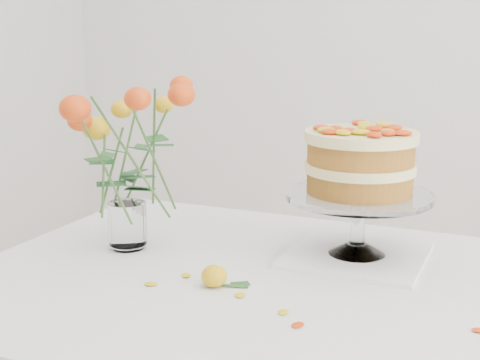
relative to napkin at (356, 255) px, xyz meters
The scene contains 11 objects.
table 0.22m from the napkin, 97.29° to the right, with size 1.43×0.93×0.76m.
napkin is the anchor object (origin of this frame).
cake_stand 0.19m from the napkin, ahead, with size 0.31×0.31×0.28m.
rose_vase 0.57m from the napkin, 163.54° to the right, with size 0.33×0.33×0.43m.
loose_rose_near 0.35m from the napkin, 127.25° to the right, with size 0.09×0.05×0.04m.
stray_petal_a 0.33m from the napkin, 115.91° to the right, with size 0.03×0.02×0.00m, color #DFBE0E.
stray_petal_b 0.34m from the napkin, 97.63° to the right, with size 0.03×0.02×0.00m, color #DFBE0E.
stray_petal_c 0.38m from the napkin, 90.83° to the right, with size 0.03×0.02×0.00m, color #DFBE0E.
stray_petal_d 0.38m from the napkin, 138.84° to the right, with size 0.03×0.02×0.00m, color #DFBE0E.
stray_petal_e 0.46m from the napkin, 135.53° to the right, with size 0.03×0.02×0.00m, color #DFBE0E.
stray_petal_f 0.39m from the napkin, 45.53° to the right, with size 0.03×0.02×0.00m, color #DFBE0E.
Camera 1 is at (0.35, -1.17, 1.24)m, focal length 50.00 mm.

